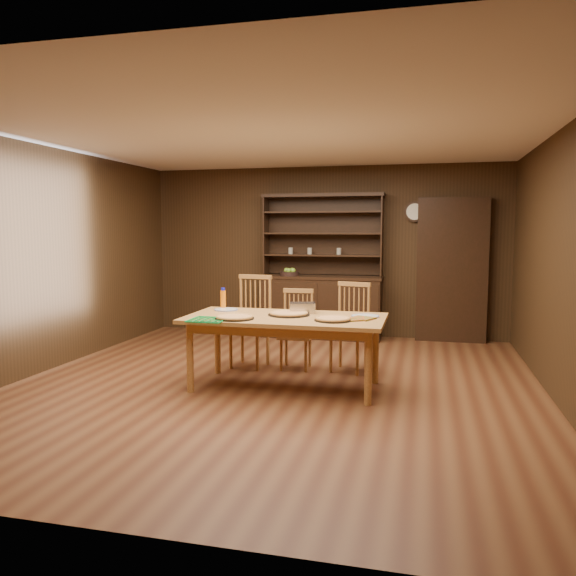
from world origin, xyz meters
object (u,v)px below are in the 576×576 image
(dining_table, at_px, (285,323))
(juice_bottle, at_px, (223,299))
(chair_left, at_px, (252,318))
(china_hutch, at_px, (322,298))
(chair_center, at_px, (297,326))
(chair_right, at_px, (351,324))

(dining_table, xyz_separation_m, juice_bottle, (-0.82, 0.37, 0.19))
(dining_table, xyz_separation_m, chair_left, (-0.62, 0.85, -0.10))
(juice_bottle, bearing_deg, china_hutch, 74.31)
(chair_center, height_order, juice_bottle, juice_bottle)
(dining_table, height_order, chair_center, chair_center)
(chair_center, distance_m, chair_right, 0.64)
(chair_right, bearing_deg, juice_bottle, -146.30)
(juice_bottle, bearing_deg, chair_right, 21.14)
(chair_center, relative_size, chair_right, 0.91)
(chair_right, bearing_deg, chair_center, -163.98)
(chair_left, bearing_deg, chair_center, 8.70)
(chair_left, xyz_separation_m, chair_center, (0.55, 0.02, -0.09))
(juice_bottle, bearing_deg, chair_center, 33.75)
(chair_left, distance_m, chair_right, 1.19)
(chair_left, bearing_deg, dining_table, -46.99)
(juice_bottle, bearing_deg, chair_left, 68.09)
(china_hutch, height_order, dining_table, china_hutch)
(dining_table, height_order, chair_left, chair_left)
(chair_left, relative_size, juice_bottle, 4.61)
(dining_table, distance_m, chair_right, 1.08)
(chair_center, bearing_deg, chair_left, -179.42)
(china_hutch, relative_size, chair_right, 2.12)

